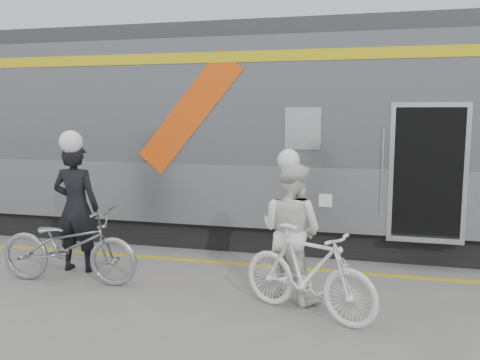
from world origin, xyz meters
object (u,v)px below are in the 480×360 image
(bicycle_left, at_px, (69,245))
(bicycle_right, at_px, (308,272))
(man, at_px, (76,207))
(woman, at_px, (291,231))

(bicycle_left, distance_m, bicycle_right, 3.61)
(man, xyz_separation_m, woman, (3.49, -0.37, -0.09))
(man, height_order, bicycle_right, man)
(bicycle_left, relative_size, woman, 1.15)
(man, distance_m, bicycle_left, 0.75)
(man, xyz_separation_m, bicycle_left, (0.20, -0.55, -0.46))
(bicycle_right, bearing_deg, woman, 53.58)
(woman, bearing_deg, bicycle_left, 28.02)
(man, bearing_deg, woman, 170.76)
(bicycle_right, bearing_deg, man, 101.25)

